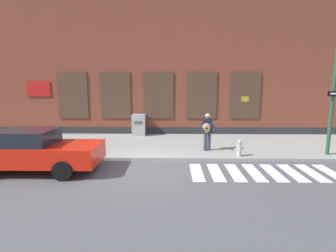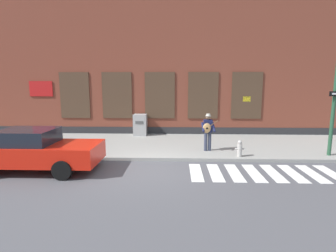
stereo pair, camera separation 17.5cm
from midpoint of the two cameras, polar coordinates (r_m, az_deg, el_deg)
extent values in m
plane|color=#4C4C51|center=(9.75, -4.59, -9.66)|extent=(160.00, 160.00, 0.00)
cube|color=gray|center=(13.35, -3.02, -4.13)|extent=(28.00, 5.25, 0.14)
cube|color=brown|center=(17.63, -2.06, 12.44)|extent=(28.00, 4.00, 8.28)
cube|color=#28282B|center=(15.85, -2.37, -1.23)|extent=(28.00, 0.04, 0.55)
cube|color=#473323|center=(16.69, -20.29, 6.27)|extent=(1.77, 0.06, 2.72)
cube|color=black|center=(16.68, -20.30, 6.27)|extent=(1.65, 0.03, 2.60)
cube|color=#473323|center=(15.95, -11.67, 6.53)|extent=(1.77, 0.06, 2.72)
cube|color=black|center=(15.94, -11.67, 6.53)|extent=(1.65, 0.03, 2.60)
cube|color=#473323|center=(15.59, -2.42, 6.66)|extent=(1.77, 0.06, 2.72)
cube|color=black|center=(15.58, -2.43, 6.66)|extent=(1.65, 0.03, 2.60)
cube|color=#473323|center=(15.64, 7.00, 6.61)|extent=(1.77, 0.06, 2.72)
cube|color=black|center=(15.63, 7.00, 6.60)|extent=(1.65, 0.03, 2.60)
cube|color=#473323|center=(16.11, 16.11, 6.39)|extent=(1.77, 0.06, 2.72)
cube|color=black|center=(16.10, 16.12, 6.39)|extent=(1.65, 0.03, 2.60)
cube|color=red|center=(17.50, -26.61, 7.26)|extent=(1.40, 0.04, 0.90)
cube|color=yellow|center=(16.10, 16.10, 5.67)|extent=(0.44, 0.02, 0.30)
cube|color=silver|center=(9.59, 5.75, -9.95)|extent=(0.42, 1.90, 0.01)
cube|color=silver|center=(9.67, 9.85, -9.88)|extent=(0.42, 1.90, 0.01)
cube|color=silver|center=(9.80, 13.86, -9.76)|extent=(0.42, 1.90, 0.01)
cube|color=silver|center=(9.97, 17.74, -9.60)|extent=(0.42, 1.90, 0.01)
cube|color=silver|center=(10.19, 21.47, -9.41)|extent=(0.42, 1.90, 0.01)
cube|color=silver|center=(10.44, 25.03, -9.19)|extent=(0.42, 1.90, 0.01)
cube|color=silver|center=(10.73, 28.40, -8.95)|extent=(0.42, 1.90, 0.01)
cube|color=silver|center=(11.06, 31.58, -8.69)|extent=(0.42, 1.90, 0.01)
cube|color=red|center=(10.63, -27.30, -5.31)|extent=(4.60, 1.84, 0.68)
cube|color=black|center=(10.63, -28.72, -2.11)|extent=(1.84, 1.58, 0.52)
cube|color=silver|center=(10.28, -14.61, -4.64)|extent=(0.06, 0.24, 0.12)
cube|color=silver|center=(9.23, -16.51, -6.32)|extent=(0.06, 0.24, 0.12)
cylinder|color=black|center=(10.94, -18.79, -6.21)|extent=(0.66, 0.24, 0.66)
cylinder|color=black|center=(9.39, -22.42, -8.97)|extent=(0.66, 0.24, 0.66)
cylinder|color=black|center=(12.11, -30.81, -5.57)|extent=(0.66, 0.24, 0.66)
cylinder|color=#33384C|center=(12.02, 8.52, -3.28)|extent=(0.15, 0.15, 0.85)
cylinder|color=#33384C|center=(11.97, 7.69, -3.31)|extent=(0.15, 0.15, 0.85)
cube|color=#191E47|center=(11.87, 8.18, 0.05)|extent=(0.39, 0.24, 0.56)
sphere|color=brown|center=(11.82, 8.22, 1.92)|extent=(0.22, 0.22, 0.22)
cylinder|color=beige|center=(11.81, 8.23, 2.21)|extent=(0.28, 0.28, 0.02)
cylinder|color=beige|center=(11.81, 8.23, 2.45)|extent=(0.18, 0.18, 0.09)
cylinder|color=#191E47|center=(11.83, 9.40, -0.21)|extent=(0.12, 0.51, 0.39)
cylinder|color=#191E47|center=(11.74, 7.11, -0.23)|extent=(0.12, 0.51, 0.39)
ellipsoid|color=tan|center=(11.70, 7.95, -0.43)|extent=(0.37, 0.14, 0.44)
cylinder|color=black|center=(11.64, 8.00, -0.48)|extent=(0.09, 0.02, 0.09)
cylinder|color=brown|center=(11.70, 9.23, 0.43)|extent=(0.47, 0.07, 0.34)
cylinder|color=#234C33|center=(12.83, 31.89, 5.23)|extent=(0.15, 0.15, 4.85)
cube|color=black|center=(12.74, 32.23, 5.98)|extent=(0.60, 0.07, 0.20)
cube|color=white|center=(12.72, 32.28, 5.97)|extent=(0.40, 0.04, 0.07)
cube|color=#9E9E9E|center=(15.45, -6.68, 0.26)|extent=(0.76, 0.68, 1.24)
cube|color=#4C4C4C|center=(15.08, -6.87, 0.75)|extent=(0.46, 0.02, 0.16)
cylinder|color=#B2ADA8|center=(11.35, 14.82, -5.03)|extent=(0.20, 0.20, 0.55)
sphere|color=#B2ADA8|center=(11.27, 14.89, -3.38)|extent=(0.18, 0.18, 0.18)
cylinder|color=#B2ADA8|center=(11.30, 14.14, -4.77)|extent=(0.10, 0.07, 0.07)
cylinder|color=#B2ADA8|center=(11.37, 15.52, -4.75)|extent=(0.10, 0.07, 0.07)
camera|label=1|loc=(0.09, -90.47, -0.08)|focal=28.00mm
camera|label=2|loc=(0.09, 89.53, 0.08)|focal=28.00mm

